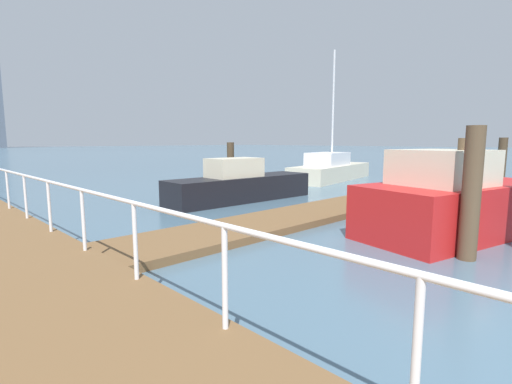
# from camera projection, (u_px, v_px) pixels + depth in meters

# --- Properties ---
(ground_plane) EXTENTS (300.00, 300.00, 0.00)m
(ground_plane) POSITION_uv_depth(u_px,v_px,m) (58.00, 191.00, 17.25)
(ground_plane) COLOR slate
(floating_dock) EXTENTS (11.69, 2.00, 0.18)m
(floating_dock) POSITION_uv_depth(u_px,v_px,m) (284.00, 219.00, 10.51)
(floating_dock) COLOR brown
(floating_dock) RESTS_ON ground_plane
(boardwalk_railing) EXTENTS (0.06, 28.34, 1.08)m
(boardwalk_railing) POSITION_uv_depth(u_px,v_px,m) (35.00, 187.00, 8.34)
(boardwalk_railing) COLOR white
(boardwalk_railing) RESTS_ON boardwalk
(dock_piling_0) EXTENTS (0.26, 0.26, 2.33)m
(dock_piling_0) POSITION_uv_depth(u_px,v_px,m) (461.00, 191.00, 8.38)
(dock_piling_0) COLOR brown
(dock_piling_0) RESTS_ON ground_plane
(dock_piling_1) EXTENTS (0.28, 0.28, 1.52)m
(dock_piling_1) POSITION_uv_depth(u_px,v_px,m) (408.00, 188.00, 12.11)
(dock_piling_1) COLOR brown
(dock_piling_1) RESTS_ON ground_plane
(dock_piling_2) EXTENTS (0.31, 0.31, 2.21)m
(dock_piling_2) POSITION_uv_depth(u_px,v_px,m) (231.00, 168.00, 16.12)
(dock_piling_2) COLOR #473826
(dock_piling_2) RESTS_ON ground_plane
(dock_piling_3) EXTENTS (0.29, 0.29, 2.39)m
(dock_piling_3) POSITION_uv_depth(u_px,v_px,m) (501.00, 171.00, 13.61)
(dock_piling_3) COLOR #473826
(dock_piling_3) RESTS_ON ground_plane
(dock_piling_4) EXTENTS (0.34, 0.34, 2.55)m
(dock_piling_4) POSITION_uv_depth(u_px,v_px,m) (471.00, 194.00, 7.07)
(dock_piling_4) COLOR brown
(dock_piling_4) RESTS_ON ground_plane
(moored_boat_1) EXTENTS (7.54, 3.41, 7.33)m
(moored_boat_1) POSITION_uv_depth(u_px,v_px,m) (331.00, 169.00, 21.86)
(moored_boat_1) COLOR beige
(moored_boat_1) RESTS_ON ground_plane
(moored_boat_2) EXTENTS (6.14, 1.71, 1.63)m
(moored_boat_2) POSITION_uv_depth(u_px,v_px,m) (240.00, 185.00, 14.24)
(moored_boat_2) COLOR black
(moored_boat_2) RESTS_ON ground_plane
(moored_boat_3) EXTENTS (5.51, 3.30, 2.07)m
(moored_boat_3) POSITION_uv_depth(u_px,v_px,m) (454.00, 203.00, 9.04)
(moored_boat_3) COLOR red
(moored_boat_3) RESTS_ON ground_plane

